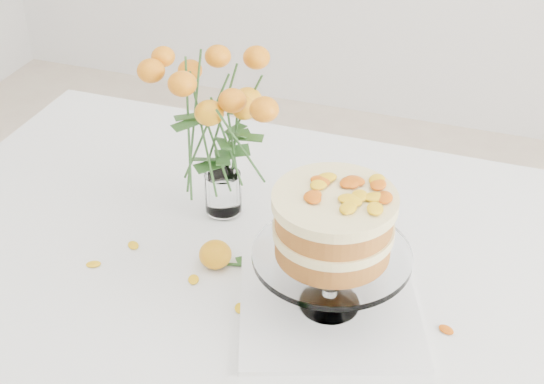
# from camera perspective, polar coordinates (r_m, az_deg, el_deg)

# --- Properties ---
(table) EXTENTS (1.43, 0.93, 0.76)m
(table) POSITION_cam_1_polar(r_m,az_deg,el_deg) (1.38, 0.58, -7.77)
(table) COLOR #A97D62
(table) RESTS_ON ground
(napkin) EXTENTS (0.36, 0.36, 0.01)m
(napkin) POSITION_cam_1_polar(r_m,az_deg,el_deg) (1.23, 4.31, -8.58)
(napkin) COLOR white
(napkin) RESTS_ON table
(cake_stand) EXTENTS (0.25, 0.25, 0.22)m
(cake_stand) POSITION_cam_1_polar(r_m,az_deg,el_deg) (1.14, 4.63, -2.91)
(cake_stand) COLOR white
(cake_stand) RESTS_ON napkin
(rose_vase) EXTENTS (0.29, 0.29, 0.34)m
(rose_vase) POSITION_cam_1_polar(r_m,az_deg,el_deg) (1.34, -3.95, 5.54)
(rose_vase) COLOR white
(rose_vase) RESTS_ON table
(loose_rose_near) EXTENTS (0.10, 0.06, 0.05)m
(loose_rose_near) POSITION_cam_1_polar(r_m,az_deg,el_deg) (1.30, -4.27, -4.72)
(loose_rose_near) COLOR orange
(loose_rose_near) RESTS_ON table
(stray_petal_a) EXTENTS (0.03, 0.02, 0.00)m
(stray_petal_a) POSITION_cam_1_polar(r_m,az_deg,el_deg) (1.29, -5.93, -6.58)
(stray_petal_a) COLOR yellow
(stray_petal_a) RESTS_ON table
(stray_petal_b) EXTENTS (0.03, 0.02, 0.00)m
(stray_petal_b) POSITION_cam_1_polar(r_m,az_deg,el_deg) (1.23, -2.41, -8.75)
(stray_petal_b) COLOR yellow
(stray_petal_b) RESTS_ON table
(stray_petal_c) EXTENTS (0.03, 0.02, 0.00)m
(stray_petal_c) POSITION_cam_1_polar(r_m,az_deg,el_deg) (1.19, -1.29, -10.42)
(stray_petal_c) COLOR yellow
(stray_petal_c) RESTS_ON table
(stray_petal_d) EXTENTS (0.03, 0.02, 0.00)m
(stray_petal_d) POSITION_cam_1_polar(r_m,az_deg,el_deg) (1.38, -10.40, -3.98)
(stray_petal_d) COLOR yellow
(stray_petal_d) RESTS_ON table
(stray_petal_e) EXTENTS (0.03, 0.02, 0.00)m
(stray_petal_e) POSITION_cam_1_polar(r_m,az_deg,el_deg) (1.35, -13.29, -5.33)
(stray_petal_e) COLOR yellow
(stray_petal_e) RESTS_ON table
(stray_petal_f) EXTENTS (0.03, 0.02, 0.00)m
(stray_petal_f) POSITION_cam_1_polar(r_m,az_deg,el_deg) (1.22, 12.98, -10.08)
(stray_petal_f) COLOR yellow
(stray_petal_f) RESTS_ON table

